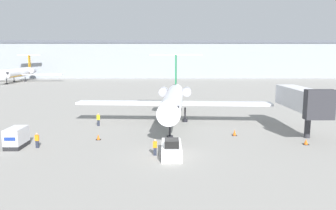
{
  "coord_description": "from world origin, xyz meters",
  "views": [
    {
      "loc": [
        -0.24,
        -31.22,
        9.96
      ],
      "look_at": [
        0.0,
        11.16,
        3.52
      ],
      "focal_mm": 35.0,
      "sensor_mm": 36.0,
      "label": 1
    }
  ],
  "objects_px": {
    "pushback_tug": "(171,149)",
    "worker_near_tug": "(155,147)",
    "airplane_main": "(173,99)",
    "traffic_cone_right": "(235,133)",
    "worker_by_wing": "(98,119)",
    "worker_on_apron": "(37,140)",
    "luggage_cart": "(16,138)",
    "traffic_cone_left": "(98,137)",
    "jet_bridge": "(302,99)",
    "airplane_parked_far_left": "(18,73)",
    "traffic_cone_mid": "(306,142)"
  },
  "relations": [
    {
      "from": "pushback_tug",
      "to": "traffic_cone_right",
      "type": "xyz_separation_m",
      "value": [
        8.06,
        8.42,
        -0.37
      ]
    },
    {
      "from": "luggage_cart",
      "to": "traffic_cone_right",
      "type": "bearing_deg",
      "value": 11.75
    },
    {
      "from": "airplane_main",
      "to": "worker_on_apron",
      "type": "relative_size",
      "value": 17.44
    },
    {
      "from": "traffic_cone_right",
      "to": "traffic_cone_left",
      "type": "bearing_deg",
      "value": -173.19
    },
    {
      "from": "worker_by_wing",
      "to": "worker_on_apron",
      "type": "height_order",
      "value": "worker_by_wing"
    },
    {
      "from": "worker_near_tug",
      "to": "airplane_parked_far_left",
      "type": "height_order",
      "value": "airplane_parked_far_left"
    },
    {
      "from": "worker_by_wing",
      "to": "traffic_cone_left",
      "type": "relative_size",
      "value": 2.7
    },
    {
      "from": "luggage_cart",
      "to": "airplane_parked_far_left",
      "type": "bearing_deg",
      "value": 113.81
    },
    {
      "from": "worker_near_tug",
      "to": "traffic_cone_right",
      "type": "xyz_separation_m",
      "value": [
        9.7,
        8.21,
        -0.5
      ]
    },
    {
      "from": "pushback_tug",
      "to": "jet_bridge",
      "type": "distance_m",
      "value": 19.54
    },
    {
      "from": "worker_on_apron",
      "to": "worker_near_tug",
      "type": "bearing_deg",
      "value": -12.32
    },
    {
      "from": "airplane_main",
      "to": "luggage_cart",
      "type": "bearing_deg",
      "value": -142.57
    },
    {
      "from": "worker_on_apron",
      "to": "traffic_cone_right",
      "type": "height_order",
      "value": "worker_on_apron"
    },
    {
      "from": "pushback_tug",
      "to": "worker_on_apron",
      "type": "xyz_separation_m",
      "value": [
        -14.56,
        3.03,
        0.12
      ]
    },
    {
      "from": "jet_bridge",
      "to": "traffic_cone_right",
      "type": "bearing_deg",
      "value": -173.15
    },
    {
      "from": "luggage_cart",
      "to": "traffic_cone_right",
      "type": "height_order",
      "value": "luggage_cart"
    },
    {
      "from": "worker_near_tug",
      "to": "airplane_main",
      "type": "bearing_deg",
      "value": 82.37
    },
    {
      "from": "luggage_cart",
      "to": "worker_by_wing",
      "type": "distance_m",
      "value": 12.83
    },
    {
      "from": "traffic_cone_left",
      "to": "airplane_main",
      "type": "bearing_deg",
      "value": 47.86
    },
    {
      "from": "traffic_cone_left",
      "to": "traffic_cone_right",
      "type": "xyz_separation_m",
      "value": [
        16.68,
        1.99,
        0.05
      ]
    },
    {
      "from": "worker_by_wing",
      "to": "traffic_cone_right",
      "type": "height_order",
      "value": "worker_by_wing"
    },
    {
      "from": "airplane_main",
      "to": "traffic_cone_right",
      "type": "height_order",
      "value": "airplane_main"
    },
    {
      "from": "airplane_main",
      "to": "airplane_parked_far_left",
      "type": "bearing_deg",
      "value": 126.64
    },
    {
      "from": "pushback_tug",
      "to": "worker_by_wing",
      "type": "distance_m",
      "value": 17.47
    },
    {
      "from": "worker_near_tug",
      "to": "jet_bridge",
      "type": "xyz_separation_m",
      "value": [
        18.34,
        9.24,
        3.57
      ]
    },
    {
      "from": "worker_by_wing",
      "to": "airplane_parked_far_left",
      "type": "bearing_deg",
      "value": 120.39
    },
    {
      "from": "luggage_cart",
      "to": "jet_bridge",
      "type": "bearing_deg",
      "value": 10.5
    },
    {
      "from": "worker_by_wing",
      "to": "traffic_cone_right",
      "type": "xyz_separation_m",
      "value": [
        18.24,
        -5.77,
        -0.6
      ]
    },
    {
      "from": "luggage_cart",
      "to": "jet_bridge",
      "type": "xyz_separation_m",
      "value": [
        33.56,
        6.22,
        3.35
      ]
    },
    {
      "from": "worker_on_apron",
      "to": "worker_by_wing",
      "type": "bearing_deg",
      "value": 68.61
    },
    {
      "from": "worker_by_wing",
      "to": "airplane_parked_far_left",
      "type": "height_order",
      "value": "airplane_parked_far_left"
    },
    {
      "from": "airplane_main",
      "to": "worker_near_tug",
      "type": "bearing_deg",
      "value": -97.63
    },
    {
      "from": "airplane_main",
      "to": "traffic_cone_mid",
      "type": "bearing_deg",
      "value": -40.05
    },
    {
      "from": "traffic_cone_left",
      "to": "airplane_parked_far_left",
      "type": "bearing_deg",
      "value": 118.9
    },
    {
      "from": "airplane_main",
      "to": "worker_by_wing",
      "type": "relative_size",
      "value": 15.71
    },
    {
      "from": "worker_by_wing",
      "to": "traffic_cone_mid",
      "type": "bearing_deg",
      "value": -21.47
    },
    {
      "from": "traffic_cone_mid",
      "to": "jet_bridge",
      "type": "relative_size",
      "value": 0.05
    },
    {
      "from": "luggage_cart",
      "to": "airplane_parked_far_left",
      "type": "distance_m",
      "value": 98.78
    },
    {
      "from": "luggage_cart",
      "to": "traffic_cone_left",
      "type": "height_order",
      "value": "luggage_cart"
    },
    {
      "from": "airplane_main",
      "to": "traffic_cone_right",
      "type": "relative_size",
      "value": 37.35
    },
    {
      "from": "pushback_tug",
      "to": "worker_on_apron",
      "type": "distance_m",
      "value": 14.87
    },
    {
      "from": "luggage_cart",
      "to": "traffic_cone_right",
      "type": "relative_size",
      "value": 4.0
    },
    {
      "from": "airplane_main",
      "to": "pushback_tug",
      "type": "xyz_separation_m",
      "value": [
        -0.54,
        -16.56,
        -2.83
      ]
    },
    {
      "from": "pushback_tug",
      "to": "worker_near_tug",
      "type": "distance_m",
      "value": 1.67
    },
    {
      "from": "airplane_main",
      "to": "airplane_parked_far_left",
      "type": "distance_m",
      "value": 95.99
    },
    {
      "from": "airplane_main",
      "to": "worker_near_tug",
      "type": "distance_m",
      "value": 16.71
    },
    {
      "from": "worker_near_tug",
      "to": "worker_by_wing",
      "type": "bearing_deg",
      "value": 121.41
    },
    {
      "from": "worker_near_tug",
      "to": "traffic_cone_left",
      "type": "height_order",
      "value": "worker_near_tug"
    },
    {
      "from": "traffic_cone_right",
      "to": "jet_bridge",
      "type": "relative_size",
      "value": 0.07
    },
    {
      "from": "airplane_parked_far_left",
      "to": "worker_on_apron",
      "type": "bearing_deg",
      "value": -65.02
    }
  ]
}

